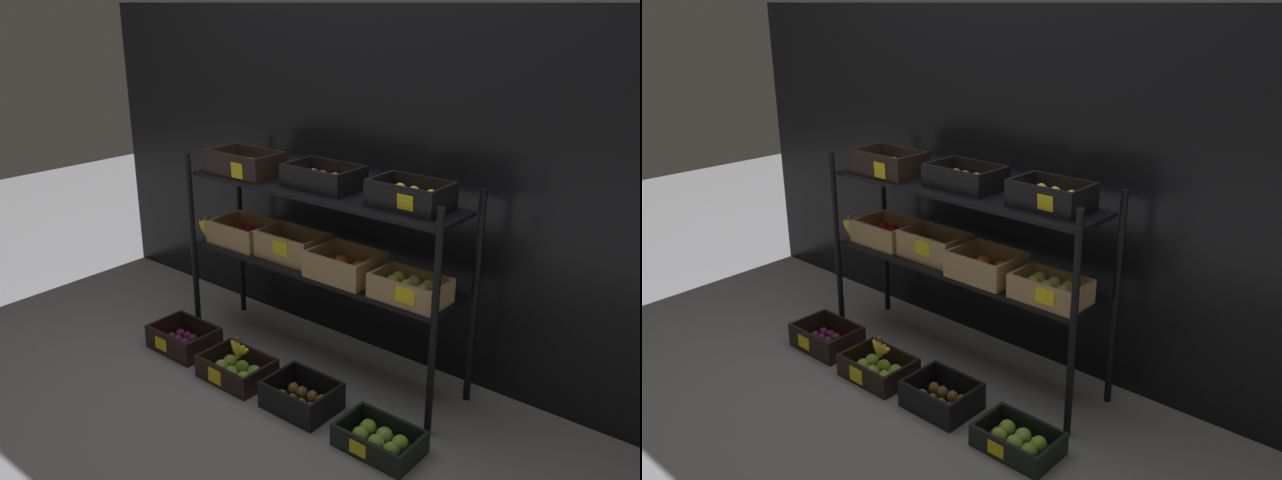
% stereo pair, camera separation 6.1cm
% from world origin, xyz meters
% --- Properties ---
extents(ground_plane, '(10.00, 10.00, 0.00)m').
position_xyz_m(ground_plane, '(0.00, 0.00, 0.00)').
color(ground_plane, gray).
extents(storefront_wall, '(3.91, 0.12, 1.77)m').
position_xyz_m(storefront_wall, '(0.00, 0.38, 0.88)').
color(storefront_wall, black).
rests_on(storefront_wall, ground_plane).
extents(display_rack, '(1.63, 0.38, 1.05)m').
position_xyz_m(display_rack, '(-0.01, -0.00, 0.72)').
color(display_rack, black).
rests_on(display_rack, ground_plane).
extents(crate_ground_plum, '(0.35, 0.26, 0.13)m').
position_xyz_m(crate_ground_plum, '(-0.65, -0.37, 0.05)').
color(crate_ground_plum, black).
rests_on(crate_ground_plum, ground_plane).
extents(crate_ground_apple_green, '(0.35, 0.25, 0.12)m').
position_xyz_m(crate_ground_apple_green, '(-0.21, -0.39, 0.05)').
color(crate_ground_apple_green, black).
rests_on(crate_ground_apple_green, ground_plane).
extents(crate_ground_kiwi, '(0.32, 0.25, 0.13)m').
position_xyz_m(crate_ground_kiwi, '(0.21, -0.38, 0.05)').
color(crate_ground_kiwi, black).
rests_on(crate_ground_kiwi, ground_plane).
extents(crate_ground_right_apple_green, '(0.35, 0.23, 0.10)m').
position_xyz_m(crate_ground_right_apple_green, '(0.65, -0.39, 0.04)').
color(crate_ground_right_apple_green, black).
rests_on(crate_ground_right_apple_green, ground_plane).
extents(banana_bunch_loose, '(0.15, 0.05, 0.12)m').
position_xyz_m(banana_bunch_loose, '(-0.19, -0.39, 0.17)').
color(banana_bunch_loose, brown).
rests_on(banana_bunch_loose, crate_ground_apple_green).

